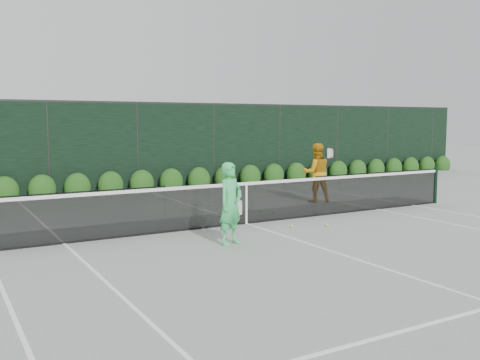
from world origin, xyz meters
TOP-DOWN VIEW (x-y plane):
  - ground at (0.00, 0.00)m, footprint 80.00×80.00m
  - tennis_net at (-0.02, 0.00)m, footprint 12.90×0.10m
  - player_woman at (-1.31, -1.63)m, footprint 0.69×0.57m
  - player_man at (3.52, 1.91)m, footprint 1.01×0.90m
  - court_lines at (0.00, 0.00)m, footprint 11.03×23.83m
  - windscreen_fence at (0.00, -2.71)m, footprint 32.00×21.07m
  - hedge_row at (-0.00, 7.15)m, footprint 31.66×0.65m
  - tennis_balls at (0.95, 0.08)m, footprint 1.25×2.42m

SIDE VIEW (x-z plane):
  - ground at x=0.00m, z-range 0.00..0.00m
  - court_lines at x=0.00m, z-range 0.00..0.01m
  - tennis_balls at x=0.95m, z-range 0.00..0.07m
  - hedge_row at x=0.00m, z-range -0.23..0.70m
  - tennis_net at x=-0.02m, z-range 0.00..1.07m
  - player_woman at x=-1.31m, z-range 0.00..1.59m
  - player_man at x=3.52m, z-range 0.00..1.74m
  - windscreen_fence at x=0.00m, z-range -0.02..3.04m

